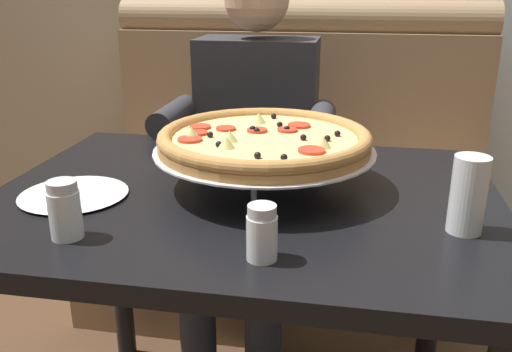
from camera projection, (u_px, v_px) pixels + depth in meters
The scene contains 8 objects.
booth_bench at pixel (290, 197), 2.15m from camera, with size 1.48×0.78×1.13m.
dining_table at pixel (245, 235), 1.24m from camera, with size 1.10×0.83×0.76m.
diner_main at pixel (252, 137), 1.81m from camera, with size 0.54×0.64×1.27m.
pizza at pixel (264, 141), 1.21m from camera, with size 0.49×0.49×0.14m.
shaker_pepper_flakes at pixel (262, 237), 0.90m from camera, with size 0.05×0.05×0.10m.
shaker_parmesan at pixel (65, 214), 0.98m from camera, with size 0.06×0.06×0.11m.
plate_near_left at pixel (74, 192), 1.18m from camera, with size 0.23×0.23×0.02m.
drinking_glass at pixel (468, 198), 1.00m from camera, with size 0.06×0.06×0.15m.
Camera 1 is at (0.23, -1.10, 1.20)m, focal length 38.53 mm.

